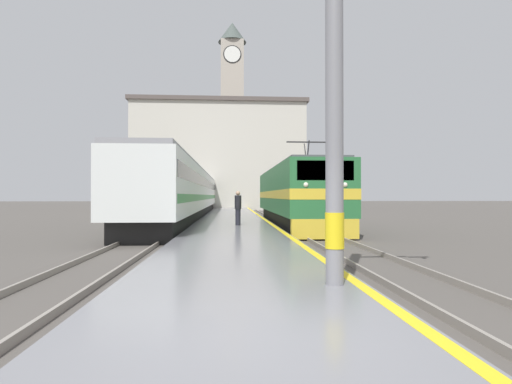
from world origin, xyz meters
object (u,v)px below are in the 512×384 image
(locomotive_train, at_px, (294,196))
(catenary_mast, at_px, (338,59))
(person_on_platform, at_px, (238,207))
(clock_tower, at_px, (232,110))
(passenger_train, at_px, (189,193))

(locomotive_train, relative_size, catenary_mast, 2.07)
(person_on_platform, distance_m, clock_tower, 44.09)
(passenger_train, relative_size, person_on_platform, 21.78)
(person_on_platform, bearing_deg, locomotive_train, 46.28)
(locomotive_train, bearing_deg, clock_tower, 95.25)
(locomotive_train, height_order, person_on_platform, locomotive_train)
(clock_tower, bearing_deg, passenger_train, -97.13)
(clock_tower, bearing_deg, catenary_mast, -88.44)
(locomotive_train, distance_m, passenger_train, 11.61)
(passenger_train, bearing_deg, person_on_platform, -73.65)
(passenger_train, distance_m, person_on_platform, 13.28)
(locomotive_train, bearing_deg, catenary_mast, -96.73)
(catenary_mast, bearing_deg, passenger_train, 101.11)
(catenary_mast, bearing_deg, person_on_platform, 95.99)
(person_on_platform, relative_size, clock_tower, 0.06)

